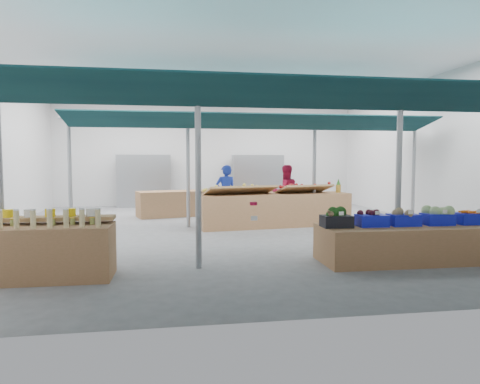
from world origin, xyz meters
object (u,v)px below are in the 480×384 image
at_px(veg_counter, 413,243).
at_px(crate_stack, 445,243).
at_px(bottle_shelf, 51,249).
at_px(vendor_right, 285,193).
at_px(vendor_left, 226,193).
at_px(fruit_counter, 275,210).

relative_size(veg_counter, crate_stack, 5.31).
bearing_deg(bottle_shelf, vendor_right, 48.44).
bearing_deg(bottle_shelf, vendor_left, 60.10).
distance_m(bottle_shelf, crate_stack, 6.59).
relative_size(bottle_shelf, vendor_right, 1.09).
height_order(bottle_shelf, vendor_right, vendor_right).
bearing_deg(vendor_left, crate_stack, 113.13).
height_order(veg_counter, vendor_right, vendor_right).
relative_size(fruit_counter, crate_stack, 6.73).
height_order(veg_counter, crate_stack, veg_counter).
bearing_deg(vendor_right, crate_stack, 97.31).
distance_m(bottle_shelf, fruit_counter, 6.47).
bearing_deg(crate_stack, fruit_counter, 114.80).
bearing_deg(fruit_counter, veg_counter, -79.44).
xyz_separation_m(veg_counter, fruit_counter, (-1.42, 4.41, 0.13)).
bearing_deg(vendor_left, bottle_shelf, 52.29).
xyz_separation_m(veg_counter, vendor_right, (-0.82, 5.51, 0.51)).
distance_m(fruit_counter, crate_stack, 4.86).
bearing_deg(vendor_left, vendor_right, 172.69).
relative_size(fruit_counter, vendor_right, 2.50).
height_order(fruit_counter, vendor_left, vendor_left).
relative_size(crate_stack, vendor_left, 0.37).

